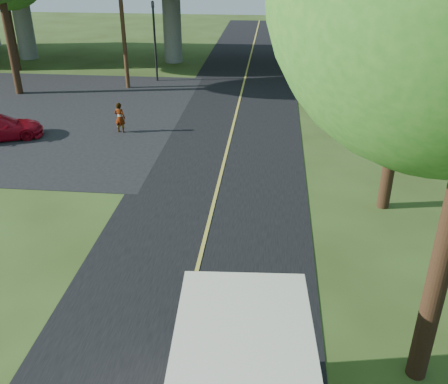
# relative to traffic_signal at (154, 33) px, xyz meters

# --- Properties ---
(road) EXTENTS (7.00, 90.00, 0.02)m
(road) POSITION_rel_traffic_signal_xyz_m (6.00, -16.00, -3.19)
(road) COLOR black
(road) RESTS_ON ground
(parking_lot) EXTENTS (16.00, 18.00, 0.01)m
(parking_lot) POSITION_rel_traffic_signal_xyz_m (-5.00, -8.00, -3.19)
(parking_lot) COLOR black
(parking_lot) RESTS_ON ground
(lane_line) EXTENTS (0.12, 90.00, 0.01)m
(lane_line) POSITION_rel_traffic_signal_xyz_m (6.00, -16.00, -3.17)
(lane_line) COLOR gold
(lane_line) RESTS_ON road
(overpass) EXTENTS (54.00, 10.00, 7.30)m
(overpass) POSITION_rel_traffic_signal_xyz_m (6.00, 6.00, 1.36)
(overpass) COLOR slate
(overpass) RESTS_ON ground
(traffic_signal) EXTENTS (0.18, 0.22, 5.20)m
(traffic_signal) POSITION_rel_traffic_signal_xyz_m (0.00, 0.00, 0.00)
(traffic_signal) COLOR black
(traffic_signal) RESTS_ON ground
(utility_pole) EXTENTS (1.60, 0.26, 9.00)m
(utility_pole) POSITION_rel_traffic_signal_xyz_m (-1.50, -2.00, 1.40)
(utility_pole) COLOR #472D19
(utility_pole) RESTS_ON ground
(pedestrian) EXTENTS (0.63, 0.48, 1.54)m
(pedestrian) POSITION_rel_traffic_signal_xyz_m (0.43, -10.30, -2.43)
(pedestrian) COLOR gray
(pedestrian) RESTS_ON ground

